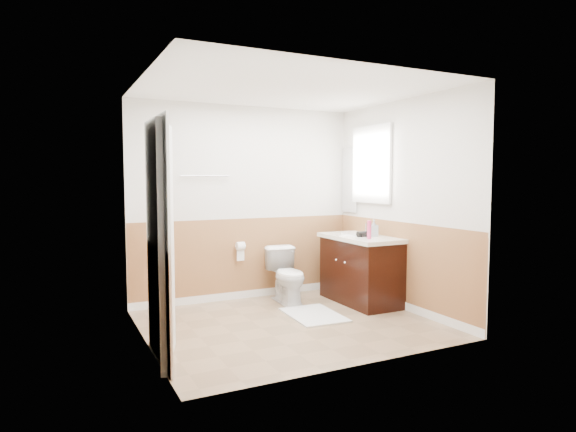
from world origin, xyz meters
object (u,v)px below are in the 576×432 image
toilet (288,275)px  soap_dispenser (374,228)px  vanity_cabinet (361,271)px  bath_mat (314,315)px  lotion_bottle (369,230)px

toilet → soap_dispenser: bearing=-24.8°
vanity_cabinet → soap_dispenser: (0.12, -0.10, 0.55)m
bath_mat → lotion_bottle: bearing=-2.9°
vanity_cabinet → bath_mat: bearing=-161.8°
bath_mat → lotion_bottle: (0.73, -0.04, 0.95)m
toilet → bath_mat: toilet is taller
toilet → lotion_bottle: size_ratio=3.15×
bath_mat → soap_dispenser: 1.35m
vanity_cabinet → lotion_bottle: 0.65m
bath_mat → soap_dispenser: bearing=10.4°
bath_mat → soap_dispenser: (0.95, 0.17, 0.94)m
vanity_cabinet → lotion_bottle: lotion_bottle is taller
toilet → vanity_cabinet: vanity_cabinet is taller
toilet → vanity_cabinet: (0.83, -0.41, 0.05)m
toilet → bath_mat: size_ratio=0.87×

